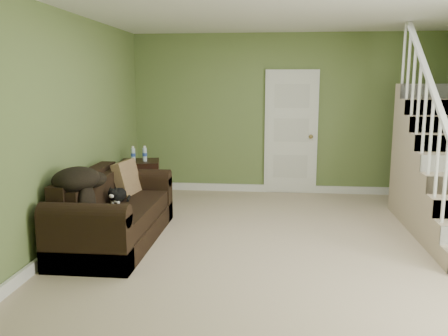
% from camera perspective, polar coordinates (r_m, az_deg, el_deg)
% --- Properties ---
extents(floor, '(5.00, 5.50, 0.01)m').
position_cam_1_polar(floor, '(5.41, 7.75, -9.46)').
color(floor, tan).
rests_on(floor, ground).
extents(ceiling, '(5.00, 5.50, 0.01)m').
position_cam_1_polar(ceiling, '(5.16, 8.49, 18.87)').
color(ceiling, white).
rests_on(ceiling, wall_back).
extents(wall_back, '(5.00, 0.04, 2.60)m').
position_cam_1_polar(wall_back, '(7.86, 7.38, 6.42)').
color(wall_back, olive).
rests_on(wall_back, floor).
extents(wall_front, '(5.00, 0.04, 2.60)m').
position_cam_1_polar(wall_front, '(2.41, 10.46, -2.41)').
color(wall_front, olive).
rests_on(wall_front, floor).
extents(wall_left, '(0.04, 5.50, 2.60)m').
position_cam_1_polar(wall_left, '(5.61, -18.39, 4.44)').
color(wall_left, olive).
rests_on(wall_left, floor).
extents(baseboard_back, '(5.00, 0.04, 0.12)m').
position_cam_1_polar(baseboard_back, '(8.01, 7.18, -2.48)').
color(baseboard_back, white).
rests_on(baseboard_back, floor).
extents(baseboard_left, '(0.04, 5.50, 0.12)m').
position_cam_1_polar(baseboard_left, '(5.85, -17.43, -7.72)').
color(baseboard_left, white).
rests_on(baseboard_left, floor).
extents(door, '(0.86, 0.12, 2.02)m').
position_cam_1_polar(door, '(7.85, 8.07, 4.24)').
color(door, white).
rests_on(door, floor).
extents(staircase, '(1.00, 2.51, 2.82)m').
position_cam_1_polar(staircase, '(6.55, 25.34, -1.08)').
color(staircase, tan).
rests_on(staircase, floor).
extents(sofa, '(0.88, 2.04, 0.81)m').
position_cam_1_polar(sofa, '(5.62, -13.26, -5.61)').
color(sofa, black).
rests_on(sofa, floor).
extents(side_table, '(0.65, 0.65, 0.89)m').
position_cam_1_polar(side_table, '(7.28, -9.96, -1.65)').
color(side_table, black).
rests_on(side_table, floor).
extents(cat, '(0.21, 0.46, 0.22)m').
position_cam_1_polar(cat, '(5.67, -12.68, -3.21)').
color(cat, black).
rests_on(cat, sofa).
extents(banana, '(0.16, 0.22, 0.06)m').
position_cam_1_polar(banana, '(5.25, -13.36, -4.96)').
color(banana, yellow).
rests_on(banana, sofa).
extents(throw_pillow, '(0.29, 0.50, 0.48)m').
position_cam_1_polar(throw_pillow, '(6.10, -11.55, -1.35)').
color(throw_pillow, '#45301B').
rests_on(throw_pillow, sofa).
extents(throw_blanket, '(0.48, 0.62, 0.25)m').
position_cam_1_polar(throw_blanket, '(5.13, -17.36, -1.29)').
color(throw_blanket, black).
rests_on(throw_blanket, sofa).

